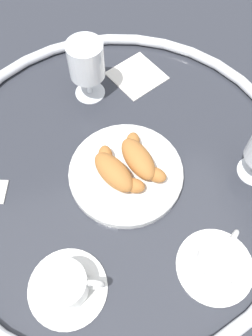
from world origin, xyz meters
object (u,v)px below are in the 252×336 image
coffee_cup_far (66,286)px  juice_glass_left (86,63)px  pastry_plate (126,173)px  folded_napkin (137,75)px  coffee_cup_near (218,263)px  croissant_large (115,171)px  croissant_small (140,158)px

coffee_cup_far → juice_glass_left: bearing=162.5°
pastry_plate → folded_napkin: bearing=159.0°
pastry_plate → coffee_cup_near: coffee_cup_near is taller
pastry_plate → coffee_cup_near: size_ratio=1.67×
coffee_cup_near → folded_napkin: coffee_cup_near is taller
croissant_large → croissant_small: 0.06m
croissant_small → juice_glass_left: 0.23m
pastry_plate → folded_napkin: 0.27m
pastry_plate → croissant_large: bearing=-74.8°
pastry_plate → coffee_cup_far: coffee_cup_far is taller
croissant_small → coffee_cup_far: (0.19, -0.18, -0.01)m
croissant_small → folded_napkin: bearing=164.6°
pastry_plate → juice_glass_left: bearing=-174.5°
pastry_plate → coffee_cup_far: bearing=-39.6°
coffee_cup_far → croissant_small: bearing=136.6°
croissant_small → coffee_cup_near: same height
coffee_cup_near → juice_glass_left: juice_glass_left is taller
croissant_large → coffee_cup_near: same height
coffee_cup_near → folded_napkin: (-0.46, -0.01, -0.02)m
coffee_cup_near → coffee_cup_far: bearing=-97.1°
pastry_plate → folded_napkin: (-0.25, 0.10, -0.01)m
croissant_large → folded_napkin: bearing=155.0°
juice_glass_left → folded_napkin: juice_glass_left is taller
coffee_cup_near → croissant_small: bearing=-162.0°
croissant_small → juice_glass_left: bearing=-166.8°
croissant_large → coffee_cup_far: same height
croissant_large → folded_napkin: (-0.25, 0.12, -0.04)m
croissant_small → folded_napkin: croissant_small is taller
juice_glass_left → folded_napkin: 0.15m
juice_glass_left → folded_napkin: size_ratio=1.27×
coffee_cup_far → folded_napkin: (-0.43, 0.25, -0.02)m
coffee_cup_near → coffee_cup_far: (-0.03, -0.25, 0.00)m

